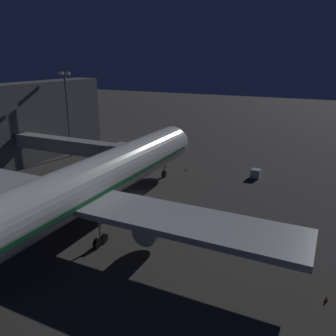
% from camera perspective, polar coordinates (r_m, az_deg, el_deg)
% --- Properties ---
extents(ground_plane, '(320.00, 320.00, 0.00)m').
position_cam_1_polar(ground_plane, '(56.16, -5.41, -4.65)').
color(ground_plane, '#383533').
extents(airliner_at_gate, '(54.77, 60.97, 20.49)m').
position_cam_1_polar(airliner_at_gate, '(44.05, -14.57, -3.39)').
color(airliner_at_gate, silver).
rests_on(airliner_at_gate, ground_plane).
extents(jet_bridge, '(25.59, 3.40, 7.50)m').
position_cam_1_polar(jet_bridge, '(64.28, -14.55, 3.35)').
color(jet_bridge, '#9E9E99').
rests_on(jet_bridge, ground_plane).
extents(apron_floodlight_mast, '(2.90, 0.50, 18.57)m').
position_cam_1_polar(apron_floodlight_mast, '(79.39, -16.36, 9.38)').
color(apron_floodlight_mast, '#59595E').
rests_on(apron_floodlight_mast, ground_plane).
extents(baggage_container_near_belt, '(1.64, 1.60, 1.60)m').
position_cam_1_polar(baggage_container_near_belt, '(66.24, 14.33, -0.87)').
color(baggage_container_near_belt, '#B7BABF').
rests_on(baggage_container_near_belt, ground_plane).
extents(traffic_cone_nose_port, '(0.36, 0.36, 0.55)m').
position_cam_1_polar(traffic_cone_nose_port, '(68.46, 3.05, -0.18)').
color(traffic_cone_nose_port, orange).
rests_on(traffic_cone_nose_port, ground_plane).
extents(traffic_cone_nose_starboard, '(0.36, 0.36, 0.55)m').
position_cam_1_polar(traffic_cone_nose_starboard, '(70.19, -0.26, 0.30)').
color(traffic_cone_nose_starboard, orange).
rests_on(traffic_cone_nose_starboard, ground_plane).
extents(traffic_cone_wingtip_svc_side, '(0.36, 0.36, 0.55)m').
position_cam_1_polar(traffic_cone_wingtip_svc_side, '(36.84, 24.79, -19.00)').
color(traffic_cone_wingtip_svc_side, orange).
rests_on(traffic_cone_wingtip_svc_side, ground_plane).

